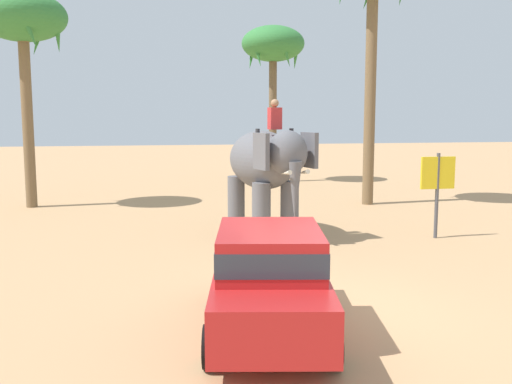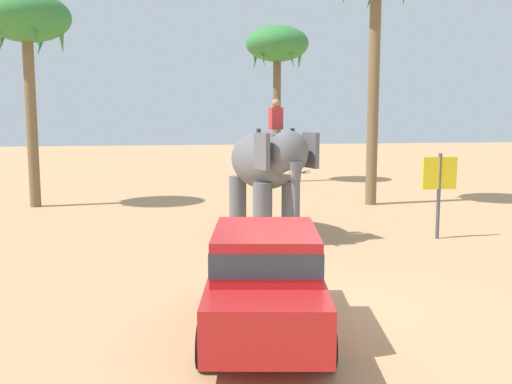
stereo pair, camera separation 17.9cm
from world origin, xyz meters
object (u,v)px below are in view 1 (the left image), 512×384
object	(u,v)px
car_sedan_foreground	(269,277)
palm_tree_behind_elephant	(273,48)
elephant_with_mahout	(265,166)
signboard_yellow	(438,179)
palm_tree_near_hut	(23,23)

from	to	relation	value
car_sedan_foreground	palm_tree_behind_elephant	bearing A→B (deg)	77.23
elephant_with_mahout	palm_tree_behind_elephant	world-z (taller)	palm_tree_behind_elephant
elephant_with_mahout	signboard_yellow	world-z (taller)	elephant_with_mahout
palm_tree_near_hut	signboard_yellow	bearing A→B (deg)	-33.30
car_sedan_foreground	signboard_yellow	bearing A→B (deg)	45.01
signboard_yellow	palm_tree_near_hut	bearing A→B (deg)	146.70
car_sedan_foreground	elephant_with_mahout	world-z (taller)	elephant_with_mahout
palm_tree_behind_elephant	palm_tree_near_hut	xyz separation A→B (m)	(-10.80, -6.47, -0.06)
palm_tree_near_hut	signboard_yellow	world-z (taller)	palm_tree_near_hut
car_sedan_foreground	elephant_with_mahout	distance (m)	7.87
car_sedan_foreground	palm_tree_behind_elephant	size ratio (longest dim) A/B	0.54
palm_tree_behind_elephant	elephant_with_mahout	bearing A→B (deg)	-103.53
car_sedan_foreground	palm_tree_behind_elephant	xyz separation A→B (m)	(4.68, 20.67, 5.93)
car_sedan_foreground	palm_tree_behind_elephant	distance (m)	22.01
palm_tree_near_hut	palm_tree_behind_elephant	bearing A→B (deg)	30.92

